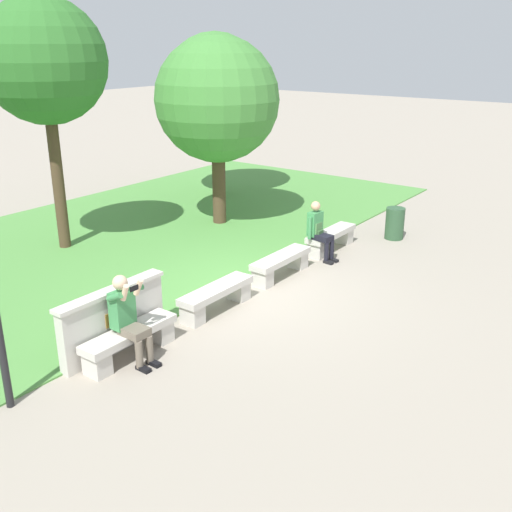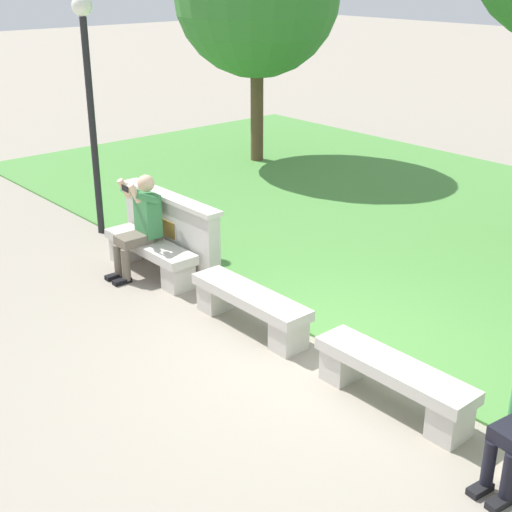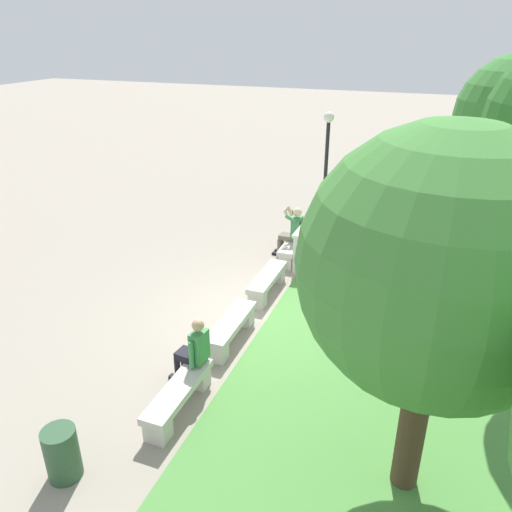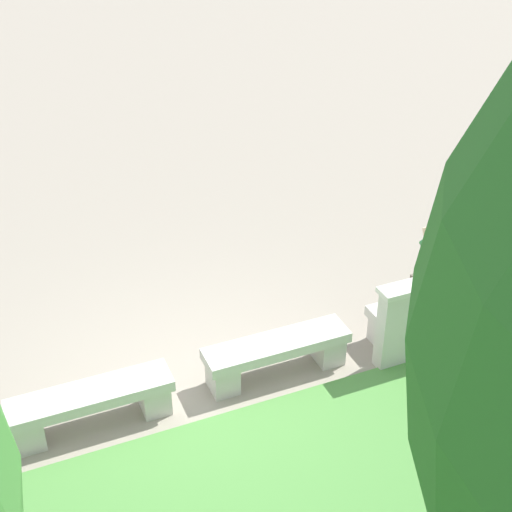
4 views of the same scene
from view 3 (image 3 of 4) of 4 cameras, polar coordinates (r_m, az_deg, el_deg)
name	(u,v)px [view 3 (image 3 of 4)]	position (r m, az deg, el deg)	size (l,w,h in m)	color
ground_plane	(251,315)	(10.31, -0.59, -6.71)	(80.00, 80.00, 0.00)	gray
grass_strip	(481,360)	(9.85, 24.34, -10.78)	(19.61, 8.00, 0.03)	#518E42
bench_main	(294,247)	(12.70, 4.35, 1.05)	(1.61, 0.40, 0.45)	beige
bench_near	(267,281)	(10.98, 1.31, -2.87)	(1.61, 0.40, 0.45)	beige
bench_mid	(231,328)	(9.37, -2.85, -8.17)	(1.61, 0.40, 0.45)	beige
bench_far	(179,395)	(7.95, -8.81, -15.43)	(1.61, 0.40, 0.45)	beige
backrest_wall_with_plaque	(307,241)	(12.53, 5.87, 1.77)	(1.95, 0.24, 1.01)	beige
person_photographer	(292,229)	(12.61, 4.17, 3.07)	(0.48, 0.73, 1.32)	black
person_distant	(194,349)	(8.20, -7.11, -10.52)	(0.48, 0.70, 1.26)	black
backpack	(198,353)	(8.18, -6.65, -11.00)	(0.28, 0.24, 0.43)	#4C7F47
tree_behind_wall	(439,268)	(5.53, 20.23, -1.25)	(3.03, 3.03, 4.63)	#4C3826
trash_bin	(62,453)	(7.35, -21.29, -20.29)	(0.44, 0.44, 0.75)	#2D5133
lamp_post	(327,155)	(13.68, 8.08, 11.32)	(0.28, 0.28, 3.39)	black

